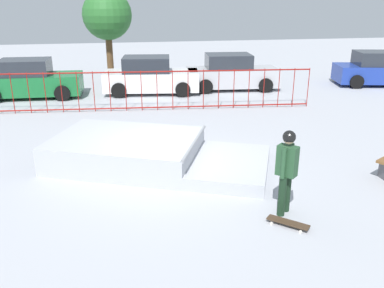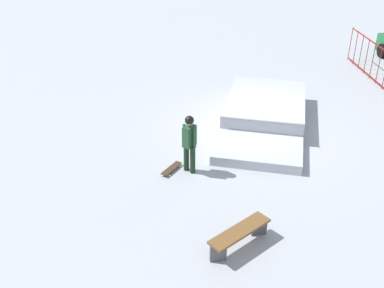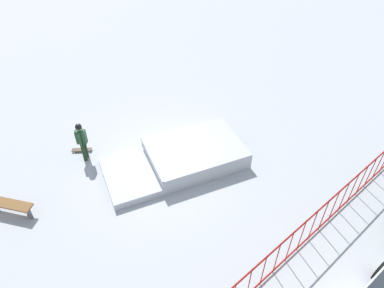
# 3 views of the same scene
# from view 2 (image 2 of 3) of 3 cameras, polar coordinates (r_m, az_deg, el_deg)

# --- Properties ---
(ground_plane) EXTENTS (60.00, 60.00, 0.00)m
(ground_plane) POSITION_cam_2_polar(r_m,az_deg,el_deg) (15.34, 7.62, 1.51)
(ground_plane) COLOR #A8AAB2
(skate_ramp) EXTENTS (5.98, 4.47, 0.74)m
(skate_ramp) POSITION_cam_2_polar(r_m,az_deg,el_deg) (15.85, 8.87, 3.65)
(skate_ramp) COLOR #B0B3BB
(skate_ramp) RESTS_ON ground
(skater) EXTENTS (0.42, 0.43, 1.73)m
(skater) POSITION_cam_2_polar(r_m,az_deg,el_deg) (12.63, -0.32, 0.52)
(skater) COLOR black
(skater) RESTS_ON ground
(skateboard) EXTENTS (0.73, 0.68, 0.09)m
(skateboard) POSITION_cam_2_polar(r_m,az_deg,el_deg) (13.13, -2.53, -3.01)
(skateboard) COLOR #3F2D1E
(skateboard) RESTS_ON ground
(park_bench) EXTENTS (1.16, 1.58, 0.48)m
(park_bench) POSITION_cam_2_polar(r_m,az_deg,el_deg) (10.46, 5.87, -10.97)
(park_bench) COLOR brown
(park_bench) RESTS_ON ground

